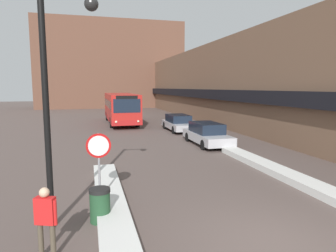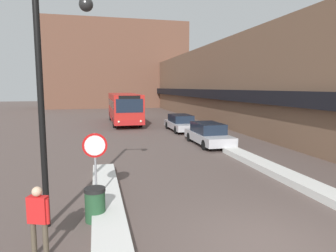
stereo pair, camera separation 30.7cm
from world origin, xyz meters
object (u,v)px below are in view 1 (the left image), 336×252
Objects in this scene: parked_car_back at (178,123)px; stop_sign at (99,154)px; city_bus at (121,107)px; parked_car_front at (207,134)px; street_lamp at (57,84)px; pedestrian at (46,216)px; trash_bin at (100,205)px.

parked_car_back is 2.08× the size of stop_sign.
city_bus is 2.18× the size of parked_car_back.
stop_sign is (-7.12, -15.12, 0.99)m from parked_car_back.
parked_car_front is at bearing -71.96° from city_bus.
stop_sign is 2.58m from street_lamp.
stop_sign is at bearing -129.25° from parked_car_front.
parked_car_back is (4.21, -6.52, -0.96)m from city_bus.
city_bus is 24.60m from pedestrian.
parked_car_back reaches higher than trash_bin.
parked_car_back is at bearing 64.79° from stop_sign.
parked_car_front is 14.06m from pedestrian.
city_bus reaches higher than trash_bin.
trash_bin is (0.97, 0.03, -3.33)m from street_lamp.
trash_bin is (-7.15, -16.18, -0.22)m from parked_car_back.
pedestrian reaches higher than trash_bin.
pedestrian is at bearing -126.42° from parked_car_front.
trash_bin is (-0.04, -1.05, -1.21)m from stop_sign.
pedestrian is at bearing -127.65° from trash_bin.
parked_car_front is 2.05× the size of stop_sign.
street_lamp reaches higher than parked_car_front.
parked_car_back is at bearing 66.14° from trash_bin.
trash_bin is at bearing 73.81° from pedestrian.
parked_car_front is (4.21, -12.93, -0.94)m from city_bus.
street_lamp reaches higher than parked_car_back.
city_bus is 23.16m from street_lamp.
stop_sign is (-7.12, -8.71, 0.98)m from parked_car_front.
street_lamp reaches higher than pedestrian.
parked_car_front is 0.99× the size of parked_car_back.
street_lamp is (-3.92, -22.73, 2.15)m from city_bus.
stop_sign reaches higher than pedestrian.
stop_sign is 0.38× the size of street_lamp.
trash_bin is (1.19, 1.55, -0.48)m from pedestrian.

